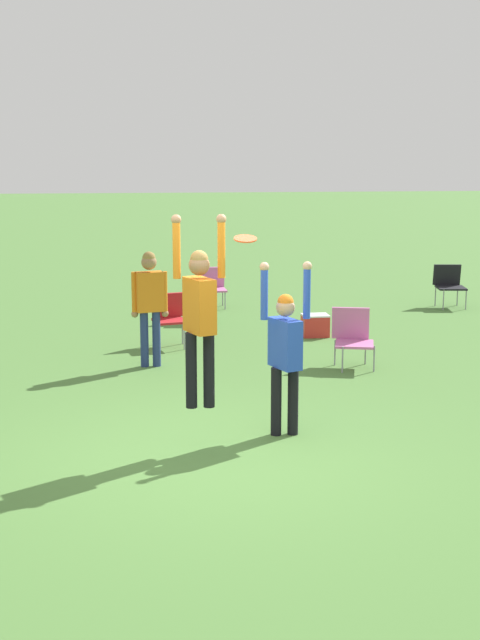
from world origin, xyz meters
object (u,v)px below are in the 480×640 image
at_px(person_defending, 285,346).
at_px(camping_chair_5, 198,297).
at_px(person_jumping, 200,307).
at_px(camping_chair_1, 449,283).
at_px(camping_chair_3, 353,335).
at_px(frisbee, 245,239).
at_px(camping_chair_4, 170,315).
at_px(camping_chair_0, 212,285).
at_px(person_spectator_near, 150,298).
at_px(cooler_box, 315,325).

distance_m(person_defending, camping_chair_5, 6.88).
distance_m(person_jumping, camping_chair_5, 7.32).
height_order(camping_chair_1, camping_chair_3, camping_chair_3).
height_order(frisbee, camping_chair_3, frisbee).
bearing_deg(person_defending, camping_chair_4, 171.18).
bearing_deg(camping_chair_1, frisbee, 64.57).
relative_size(frisbee, camping_chair_0, 0.30).
xyz_separation_m(frisbee, camping_chair_5, (0.07, 7.04, -1.76)).
bearing_deg(camping_chair_0, frisbee, 84.78).
xyz_separation_m(camping_chair_3, person_spectator_near, (-2.95, 0.40, 0.55)).
bearing_deg(person_jumping, cooler_box, -44.49).
bearing_deg(camping_chair_5, camping_chair_3, 123.96).
distance_m(camping_chair_0, camping_chair_3, 5.58).
distance_m(frisbee, cooler_box, 6.14).
height_order(frisbee, camping_chair_4, frisbee).
bearing_deg(camping_chair_1, camping_chair_0, 0.84).
bearing_deg(camping_chair_3, cooler_box, -72.81).
height_order(camping_chair_4, camping_chair_5, camping_chair_4).
xyz_separation_m(person_jumping, cooler_box, (2.46, 5.63, -1.35)).
relative_size(camping_chair_5, cooler_box, 1.75).
bearing_deg(cooler_box, person_defending, -105.82).
bearing_deg(person_jumping, camping_chair_4, -20.29).
distance_m(person_spectator_near, cooler_box, 3.50).
height_order(person_defending, camping_chair_3, person_defending).
relative_size(camping_chair_4, person_spectator_near, 0.50).
relative_size(frisbee, camping_chair_3, 0.28).
distance_m(camping_chair_1, camping_chair_4, 6.55).
height_order(camping_chair_4, cooler_box, camping_chair_4).
distance_m(frisbee, camping_chair_4, 5.31).
xyz_separation_m(person_jumping, person_spectator_near, (-0.41, 3.80, -0.52)).
distance_m(camping_chair_3, camping_chair_5, 4.29).
height_order(person_jumping, camping_chair_1, person_jumping).
relative_size(camping_chair_4, camping_chair_5, 1.09).
height_order(camping_chair_3, camping_chair_5, camping_chair_3).
xyz_separation_m(frisbee, person_spectator_near, (-0.91, 3.63, -1.21)).
height_order(person_jumping, person_defending, person_jumping).
bearing_deg(camping_chair_3, person_defending, 77.98).
bearing_deg(camping_chair_4, camping_chair_3, 133.55).
xyz_separation_m(camping_chair_4, person_spectator_near, (-0.36, -1.37, 0.51)).
xyz_separation_m(camping_chair_5, cooler_box, (1.89, -1.59, -0.28)).
bearing_deg(camping_chair_3, camping_chair_5, -47.50).
relative_size(person_defending, camping_chair_0, 2.41).
bearing_deg(person_defending, person_spectator_near, -178.94).
bearing_deg(camping_chair_5, camping_chair_1, -163.11).
bearing_deg(camping_chair_3, camping_chair_1, -109.09).
bearing_deg(person_defending, camping_chair_0, 158.92).
relative_size(camping_chair_3, camping_chair_4, 1.01).
bearing_deg(camping_chair_0, camping_chair_4, 71.68).
bearing_deg(frisbee, person_spectator_near, 104.10).
distance_m(camping_chair_0, camping_chair_5, 1.60).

